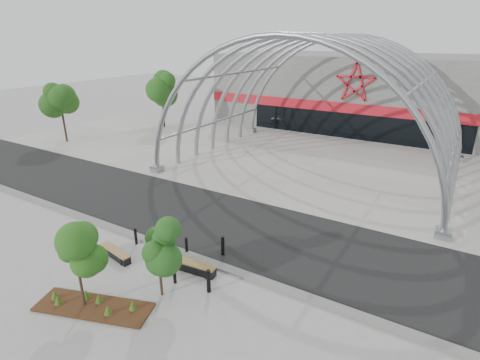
# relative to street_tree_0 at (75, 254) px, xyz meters

# --- Properties ---
(ground) EXTENTS (140.00, 140.00, 0.00)m
(ground) POSITION_rel_street_tree_0_xyz_m (1.54, 5.20, -2.37)
(ground) COLOR #969591
(ground) RESTS_ON ground
(road) EXTENTS (140.00, 7.00, 0.02)m
(road) POSITION_rel_street_tree_0_xyz_m (1.54, 8.70, -2.36)
(road) COLOR black
(road) RESTS_ON ground
(forecourt) EXTENTS (60.00, 17.00, 0.04)m
(forecourt) POSITION_rel_street_tree_0_xyz_m (1.54, 20.70, -2.35)
(forecourt) COLOR #A9A499
(forecourt) RESTS_ON ground
(kerb) EXTENTS (60.00, 0.50, 0.12)m
(kerb) POSITION_rel_street_tree_0_xyz_m (1.54, 4.95, -2.31)
(kerb) COLOR slate
(kerb) RESTS_ON ground
(arena_building) EXTENTS (34.00, 15.24, 8.00)m
(arena_building) POSITION_rel_street_tree_0_xyz_m (1.54, 38.65, 1.62)
(arena_building) COLOR #63635E
(arena_building) RESTS_ON ground
(vault_canopy) EXTENTS (20.80, 15.80, 20.36)m
(vault_canopy) POSITION_rel_street_tree_0_xyz_m (1.54, 20.70, -2.35)
(vault_canopy) COLOR #909499
(vault_canopy) RESTS_ON ground
(planting_bed) EXTENTS (4.79, 2.81, 0.48)m
(planting_bed) POSITION_rel_street_tree_0_xyz_m (0.30, 0.13, -2.26)
(planting_bed) COLOR black
(planting_bed) RESTS_ON ground
(street_tree_0) EXTENTS (1.45, 1.45, 3.30)m
(street_tree_0) POSITION_rel_street_tree_0_xyz_m (0.00, 0.00, 0.00)
(street_tree_0) COLOR #2E2217
(street_tree_0) RESTS_ON ground
(street_tree_1) EXTENTS (1.40, 1.40, 3.30)m
(street_tree_1) POSITION_rel_street_tree_0_xyz_m (2.09, 2.11, 0.00)
(street_tree_1) COLOR black
(street_tree_1) RESTS_ON ground
(bench_0) EXTENTS (2.09, 0.81, 0.43)m
(bench_0) POSITION_rel_street_tree_0_xyz_m (-1.66, 3.05, -2.16)
(bench_0) COLOR black
(bench_0) RESTS_ON ground
(bench_1) EXTENTS (2.29, 0.72, 0.47)m
(bench_1) POSITION_rel_street_tree_0_xyz_m (2.18, 4.05, -2.14)
(bench_1) COLOR black
(bench_1) RESTS_ON ground
(bollard_0) EXTENTS (0.14, 0.14, 0.88)m
(bollard_0) POSITION_rel_street_tree_0_xyz_m (-1.77, 4.47, -1.93)
(bollard_0) COLOR black
(bollard_0) RESTS_ON ground
(bollard_1) EXTENTS (0.14, 0.14, 0.85)m
(bollard_1) POSITION_rel_street_tree_0_xyz_m (1.00, 5.08, -1.94)
(bollard_1) COLOR black
(bollard_1) RESTS_ON ground
(bollard_2) EXTENTS (0.16, 0.16, 1.02)m
(bollard_2) POSITION_rel_street_tree_0_xyz_m (2.58, 5.89, -1.86)
(bollard_2) COLOR black
(bollard_2) RESTS_ON ground
(bollard_3) EXTENTS (0.14, 0.14, 0.90)m
(bollard_3) POSITION_rel_street_tree_0_xyz_m (2.03, 3.01, -1.92)
(bollard_3) COLOR black
(bollard_3) RESTS_ON ground
(bollard_4) EXTENTS (0.17, 0.17, 1.05)m
(bollard_4) POSITION_rel_street_tree_0_xyz_m (3.63, 3.26, -1.85)
(bollard_4) COLOR black
(bollard_4) RESTS_ON ground
(bg_tree_0) EXTENTS (3.00, 3.00, 6.45)m
(bg_tree_0) POSITION_rel_street_tree_0_xyz_m (-18.46, 25.20, 2.27)
(bg_tree_0) COLOR black
(bg_tree_0) RESTS_ON ground
(bg_tree_2) EXTENTS (2.55, 2.55, 5.38)m
(bg_tree_2) POSITION_rel_street_tree_0_xyz_m (-22.46, 15.20, 1.49)
(bg_tree_2) COLOR #2F1E16
(bg_tree_2) RESTS_ON ground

